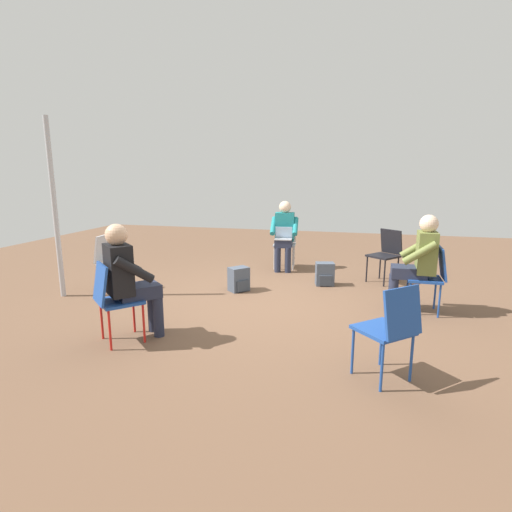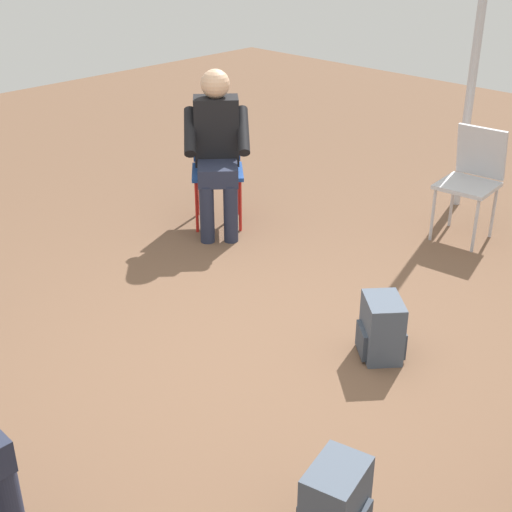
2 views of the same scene
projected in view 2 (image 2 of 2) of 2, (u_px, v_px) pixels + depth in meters
The scene contains 7 objects.
ground_plane at pixel (264, 361), 4.05m from camera, with size 14.00×14.00×0.00m, color brown.
chair_west at pixel (472, 175), 5.37m from camera, with size 0.47×0.44×0.85m.
chair_southwest at pixel (217, 162), 5.66m from camera, with size 0.58×0.59×0.85m.
person_in_black at pixel (217, 144), 5.42m from camera, with size 0.63×0.63×1.24m.
backpack_near_laptop_user at pixel (335, 507), 2.86m from camera, with size 0.32×0.29×0.36m.
backpack_by_empty_chair at pixel (382, 331), 4.04m from camera, with size 0.34×0.34×0.36m.
tent_pole_near at pixel (475, 58), 5.64m from camera, with size 0.07×0.07×2.48m, color #B2B2B7.
Camera 2 is at (2.44, 2.32, 2.34)m, focal length 50.00 mm.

